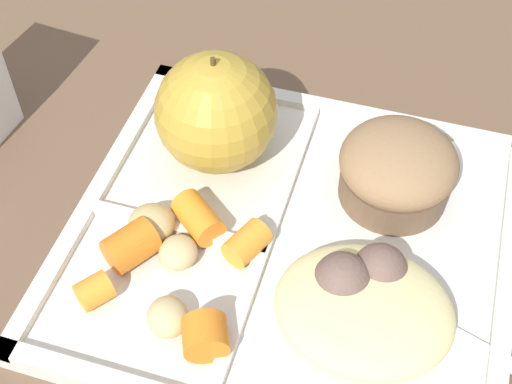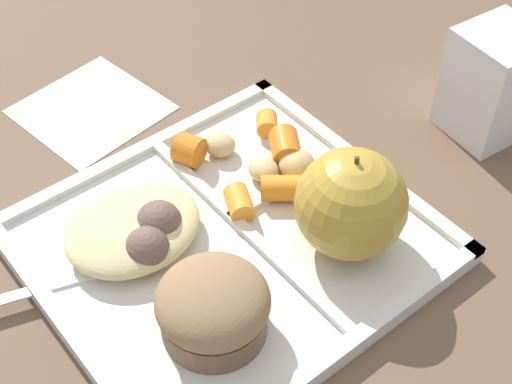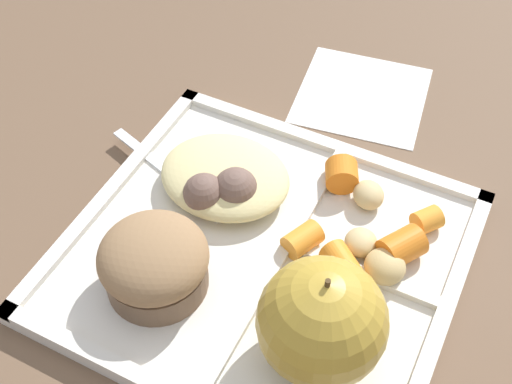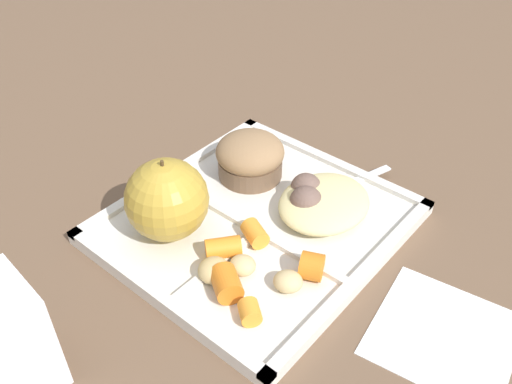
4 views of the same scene
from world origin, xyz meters
name	(u,v)px [view 2 (image 2 of 4)]	position (x,y,z in m)	size (l,w,h in m)	color
ground	(230,248)	(0.00, 0.00, 0.00)	(6.00, 6.00, 0.00)	brown
lunch_tray	(230,242)	(0.00, 0.00, 0.01)	(0.30, 0.28, 0.02)	silver
green_apple	(351,204)	(-0.07, 0.06, 0.05)	(0.09, 0.09, 0.09)	#B79333
bran_muffin	(213,307)	(0.06, 0.06, 0.04)	(0.08, 0.08, 0.06)	brown
carrot_slice_diagonal	(282,188)	(-0.06, -0.01, 0.02)	(0.02, 0.02, 0.04)	orange
carrot_slice_tilted	(189,150)	(-0.03, -0.09, 0.02)	(0.03, 0.03, 0.02)	orange
carrot_slice_edge	(239,203)	(-0.03, -0.02, 0.02)	(0.02, 0.02, 0.03)	orange
carrot_slice_small	(285,147)	(-0.10, -0.05, 0.02)	(0.03, 0.03, 0.03)	orange
carrot_slice_large	(267,123)	(-0.11, -0.08, 0.02)	(0.02, 0.02, 0.02)	orange
potato_chunk_small	(297,164)	(-0.09, -0.02, 0.02)	(0.03, 0.03, 0.02)	tan
potato_chunk_golden	(263,169)	(-0.07, -0.04, 0.02)	(0.03, 0.03, 0.02)	tan
potato_chunk_wedge	(220,145)	(-0.06, -0.09, 0.02)	(0.03, 0.03, 0.02)	tan
egg_noodle_pile	(133,228)	(0.06, -0.05, 0.02)	(0.11, 0.10, 0.03)	beige
meatball_side	(159,223)	(0.04, -0.04, 0.03)	(0.04, 0.04, 0.04)	brown
meatball_front	(147,249)	(0.06, -0.02, 0.03)	(0.04, 0.04, 0.04)	brown
plastic_fork	(93,274)	(0.10, -0.04, 0.01)	(0.14, 0.06, 0.00)	white
milk_carton	(493,83)	(-0.28, 0.03, 0.05)	(0.07, 0.07, 0.11)	white
paper_napkin	(91,109)	(0.00, -0.22, 0.00)	(0.12, 0.12, 0.00)	white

